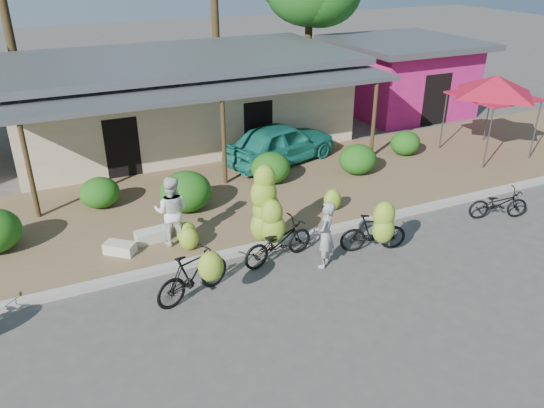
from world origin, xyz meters
The scene contains 23 objects.
ground centered at (0.00, 0.00, 0.00)m, with size 100.00×100.00×0.00m, color #464341.
sidewalk centered at (0.00, 5.00, 0.06)m, with size 60.00×6.00×0.12m, color brown.
curb centered at (0.00, 2.00, 0.07)m, with size 60.00×0.25×0.15m, color #A8A399.
shop_main centered at (0.00, 10.93, 1.72)m, with size 13.00×8.50×3.35m.
shop_pink centered at (10.50, 10.99, 1.67)m, with size 6.00×6.00×3.25m.
hedge_1 centered at (-3.90, 6.00, 0.57)m, with size 1.15×1.03×0.90m, color #185112.
hedge_2 centered at (-1.70, 4.72, 0.70)m, with size 1.49×1.34×1.17m, color #185112.
hedge_3 centered at (1.33, 5.52, 0.62)m, with size 1.28×1.15×1.00m, color #185112.
hedge_4 centered at (4.28, 5.00, 0.62)m, with size 1.28×1.15×1.00m, color #185112.
hedge_5 centered at (6.85, 5.79, 0.56)m, with size 1.12×1.00×0.87m, color #185112.
red_canopy centered at (9.58, 4.67, 2.61)m, with size 3.50×3.50×2.86m.
bike_left centered at (-2.71, 0.66, 0.63)m, with size 1.96×1.41×1.42m.
bike_center centered at (-0.46, 1.56, 0.88)m, with size 2.06×1.38×2.34m.
bike_right centered at (1.91, 0.58, 0.69)m, with size 1.77×1.33×1.65m.
bike_far_right centered at (6.22, 0.76, 0.44)m, with size 1.79×1.13×0.89m.
loose_banana_a centered at (-2.26, 2.83, 0.43)m, with size 0.50×0.43×0.63m, color #A8C130.
loose_banana_b centered at (-2.28, 2.55, 0.43)m, with size 0.49×0.42×0.61m, color #A8C130.
loose_banana_c centered at (2.10, 2.96, 0.44)m, with size 0.52×0.44×0.65m, color #A8C130.
sack_near centered at (-3.02, 3.39, 0.27)m, with size 0.85×0.40×0.30m, color beige.
sack_far centered at (-3.89, 3.10, 0.26)m, with size 0.75×0.38×0.28m, color beige.
vendor centered at (0.51, 0.65, 0.84)m, with size 0.61×0.40×1.68m, color gray.
bystander centered at (-2.55, 3.00, 1.04)m, with size 0.89×0.70×1.84m, color silver.
teal_van centered at (2.40, 7.00, 0.84)m, with size 1.70×4.21×1.44m, color #197465.
Camera 1 is at (-5.25, -8.73, 6.94)m, focal length 35.00 mm.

